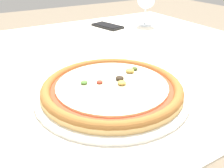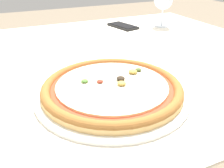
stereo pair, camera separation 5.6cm
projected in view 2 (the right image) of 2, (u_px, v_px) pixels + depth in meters
The scene contains 4 objects.
dining_table at pixel (111, 83), 0.85m from camera, with size 1.19×0.98×0.76m.
pizza_plate at pixel (112, 89), 0.57m from camera, with size 0.35×0.35×0.04m.
wine_glass_far_left at pixel (163, 0), 1.09m from camera, with size 0.08×0.08×0.16m.
cell_phone at pixel (123, 26), 1.13m from camera, with size 0.10×0.16×0.01m.
Camera 2 is at (-0.31, -0.69, 1.04)m, focal length 40.00 mm.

